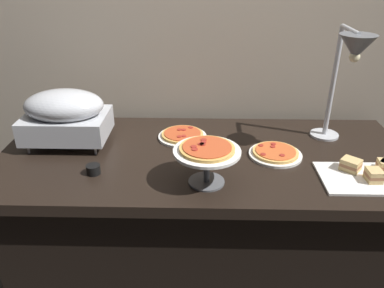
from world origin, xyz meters
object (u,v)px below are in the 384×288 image
Objects in this scene: heat_lamp at (350,59)px; sandwich_platter at (371,173)px; pizza_plate_front at (275,153)px; sauce_cup_near at (93,169)px; pizza_plate_raised_stand at (207,154)px; pizza_plate_center at (182,135)px; chafing_dish at (65,115)px.

heat_lamp reaches higher than sandwich_platter.
pizza_plate_front is (-0.28, -0.06, -0.42)m from heat_lamp.
pizza_plate_raised_stand is at bearing -6.80° from sauce_cup_near.
heat_lamp is 0.84m from pizza_plate_center.
pizza_plate_raised_stand is at bearing -153.66° from heat_lamp.
sandwich_platter is 1.15m from sauce_cup_near.
pizza_plate_front is at bearing 12.70° from sauce_cup_near.
chafing_dish reaches higher than pizza_plate_raised_stand.
heat_lamp is at bearing 12.50° from pizza_plate_front.
pizza_plate_center is 0.87m from sandwich_platter.
sauce_cup_near is (-1.15, -0.00, 0.00)m from sandwich_platter.
pizza_plate_center is (-0.43, 0.18, 0.00)m from pizza_plate_front.
chafing_dish is 1.61× the size of pizza_plate_front.
chafing_dish is 0.36m from sauce_cup_near.
sauce_cup_near reaches higher than pizza_plate_center.
sandwich_platter reaches higher than sauce_cup_near.
pizza_plate_raised_stand is at bearing -175.23° from sandwich_platter.
pizza_plate_raised_stand is (-0.32, -0.23, 0.12)m from pizza_plate_front.
heat_lamp is at bearing -1.88° from chafing_dish.
pizza_plate_front is 0.81m from sauce_cup_near.
chafing_dish reaches higher than pizza_plate_center.
sandwich_platter is (0.36, -0.18, 0.01)m from pizza_plate_front.
pizza_plate_front is 0.47m from pizza_plate_center.
pizza_plate_front is at bearing -167.50° from heat_lamp.
sauce_cup_near is (-0.47, 0.06, -0.11)m from pizza_plate_raised_stand.
sauce_cup_near is at bearing -167.35° from heat_lamp.
heat_lamp is at bearing 108.11° from sandwich_platter.
heat_lamp is (1.26, -0.04, 0.28)m from chafing_dish.
pizza_plate_raised_stand is 0.69m from sandwich_platter.
pizza_plate_raised_stand reaches higher than pizza_plate_front.
chafing_dish is 1.02× the size of sandwich_platter.
pizza_plate_center is at bearing 7.70° from chafing_dish.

